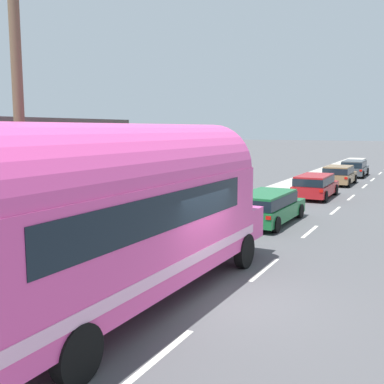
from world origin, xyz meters
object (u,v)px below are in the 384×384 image
Objects in this scene: car_lead at (267,205)px; car_third at (339,174)px; car_second at (315,184)px; car_fourth at (354,167)px; utility_pole at (19,110)px; painted_bus at (115,210)px.

car_third is at bearing 89.20° from car_lead.
car_second is (0.14, 8.35, -0.00)m from car_lead.
car_fourth is (0.12, 6.48, 0.01)m from car_third.
utility_pole is 0.73× the size of painted_bus.
utility_pole is at bearing -172.22° from painted_bus.
car_lead is at bearing 78.84° from utility_pole.
car_third is (0.22, 15.59, -0.02)m from car_lead.
painted_bus is 19.17m from car_second.
car_lead is at bearing -90.93° from car_second.
utility_pole reaches higher than car_second.
painted_bus is 2.51× the size of car_second.
utility_pole is 11.86m from car_lead.
car_third is 0.95× the size of car_fourth.
car_second is 1.07× the size of car_third.
painted_bus is at bearing -89.08° from car_lead.
car_third is (2.40, 26.67, -3.64)m from utility_pole.
utility_pole is 1.75× the size of car_lead.
car_fourth is at bearing 89.17° from car_second.
car_fourth is at bearing 88.95° from car_third.
car_second is at bearing 89.07° from car_lead.
car_lead and car_fourth have the same top height.
car_third is at bearing 89.36° from car_second.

